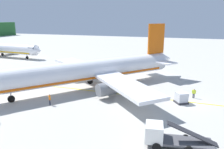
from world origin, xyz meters
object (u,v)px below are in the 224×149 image
at_px(service_truck_baggage, 167,136).
at_px(crew_marshaller, 50,99).
at_px(crew_loader_right, 194,93).
at_px(cargo_container_near, 182,98).
at_px(airliner_foreground, 91,71).

height_order(service_truck_baggage, crew_marshaller, service_truck_baggage).
height_order(crew_marshaller, crew_loader_right, crew_marshaller).
relative_size(service_truck_baggage, crew_marshaller, 4.14).
distance_m(cargo_container_near, crew_loader_right, 3.47).
xyz_separation_m(airliner_foreground, cargo_container_near, (-2.38, -16.59, -2.51)).
xyz_separation_m(airliner_foreground, crew_loader_right, (0.55, -18.45, -2.43)).
bearing_deg(service_truck_baggage, airliner_foreground, 44.94).
bearing_deg(crew_marshaller, cargo_container_near, -68.32).
height_order(cargo_container_near, crew_marshaller, cargo_container_near).
distance_m(airliner_foreground, crew_loader_right, 18.62).
distance_m(service_truck_baggage, cargo_container_near, 13.25).
height_order(service_truck_baggage, crew_loader_right, service_truck_baggage).
relative_size(airliner_foreground, cargo_container_near, 13.96).
xyz_separation_m(cargo_container_near, crew_loader_right, (2.93, -1.87, 0.08)).
relative_size(service_truck_baggage, cargo_container_near, 3.02).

